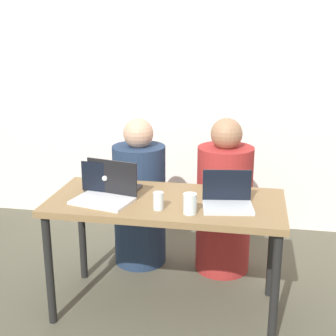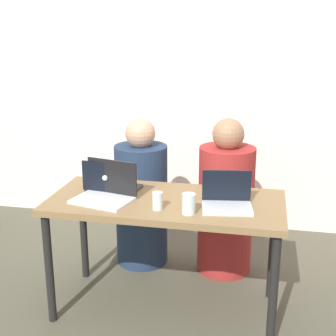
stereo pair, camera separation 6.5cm
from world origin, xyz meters
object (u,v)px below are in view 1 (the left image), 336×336
at_px(person_on_left, 140,200).
at_px(laptop_front_right, 227,200).
at_px(water_glass_center, 158,202).
at_px(water_glass_right, 190,205).
at_px(laptop_front_left, 106,192).
at_px(person_on_right, 224,205).
at_px(laptop_back_left, 111,185).

distance_m(person_on_left, laptop_front_right, 0.99).
bearing_deg(water_glass_center, water_glass_right, -9.22).
height_order(laptop_front_left, water_glass_right, laptop_front_left).
distance_m(person_on_right, laptop_back_left, 0.91).
xyz_separation_m(person_on_right, water_glass_center, (-0.33, -0.76, 0.28)).
height_order(laptop_back_left, water_glass_right, laptop_back_left).
distance_m(water_glass_right, water_glass_center, 0.19).
bearing_deg(person_on_left, laptop_back_left, 74.55).
distance_m(person_on_left, laptop_front_left, 0.74).
bearing_deg(laptop_front_right, person_on_right, 86.39).
relative_size(laptop_back_left, water_glass_center, 3.40).
distance_m(laptop_front_right, water_glass_right, 0.24).
xyz_separation_m(person_on_left, laptop_front_right, (0.69, -0.65, 0.29)).
height_order(person_on_right, water_glass_center, person_on_right).
xyz_separation_m(laptop_back_left, water_glass_center, (0.36, -0.24, -0.00)).
distance_m(person_on_right, water_glass_center, 0.88).
distance_m(laptop_front_left, laptop_front_right, 0.72).
distance_m(laptop_front_right, water_glass_center, 0.40).
height_order(person_on_right, laptop_back_left, person_on_right).
bearing_deg(water_glass_right, water_glass_center, 170.78).
height_order(person_on_right, laptop_front_left, person_on_right).
height_order(laptop_front_left, water_glass_center, laptop_front_left).
relative_size(laptop_front_right, water_glass_right, 2.67).
bearing_deg(laptop_back_left, laptop_front_left, 104.04).
bearing_deg(laptop_front_left, water_glass_center, -1.13).
height_order(person_on_left, water_glass_center, person_on_left).
xyz_separation_m(person_on_right, laptop_back_left, (-0.69, -0.52, 0.28)).
bearing_deg(person_on_right, laptop_back_left, 44.84).
bearing_deg(person_on_right, laptop_front_right, 102.61).
bearing_deg(water_glass_center, person_on_right, 66.59).
xyz_separation_m(laptop_back_left, laptop_front_right, (0.74, -0.13, -0.00)).
relative_size(laptop_back_left, water_glass_right, 2.98).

